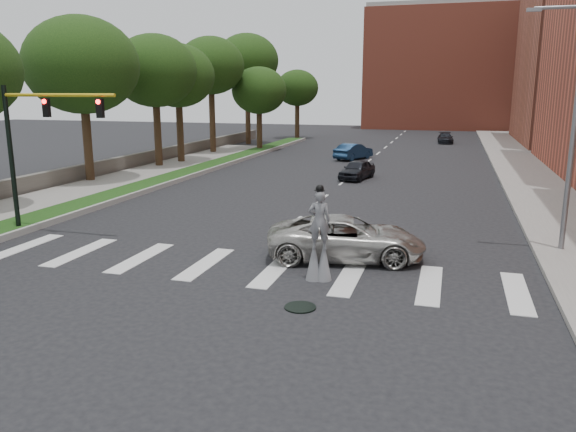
# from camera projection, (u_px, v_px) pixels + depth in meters

# --- Properties ---
(ground_plane) EXTENTS (160.00, 160.00, 0.00)m
(ground_plane) POSITION_uv_depth(u_px,v_px,m) (228.00, 276.00, 18.52)
(ground_plane) COLOR black
(ground_plane) RESTS_ON ground
(grass_median) EXTENTS (2.00, 60.00, 0.25)m
(grass_median) POSITION_uv_depth(u_px,v_px,m) (186.00, 173.00, 40.37)
(grass_median) COLOR #173C11
(grass_median) RESTS_ON ground
(median_curb) EXTENTS (0.20, 60.00, 0.28)m
(median_curb) POSITION_uv_depth(u_px,v_px,m) (199.00, 174.00, 40.08)
(median_curb) COLOR #989893
(median_curb) RESTS_ON ground
(sidewalk_left) EXTENTS (4.00, 60.00, 0.18)m
(sidewalk_left) POSITION_uv_depth(u_px,v_px,m) (58.00, 196.00, 31.84)
(sidewalk_left) COLOR gray
(sidewalk_left) RESTS_ON ground
(sidewalk_right) EXTENTS (5.00, 90.00, 0.18)m
(sidewalk_right) POSITION_uv_depth(u_px,v_px,m) (536.00, 178.00, 38.48)
(sidewalk_right) COLOR gray
(sidewalk_right) RESTS_ON ground
(stone_wall) EXTENTS (0.50, 56.00, 1.10)m
(stone_wall) POSITION_uv_depth(u_px,v_px,m) (133.00, 161.00, 43.66)
(stone_wall) COLOR #565149
(stone_wall) RESTS_ON ground
(manhole) EXTENTS (0.90, 0.90, 0.04)m
(manhole) POSITION_uv_depth(u_px,v_px,m) (300.00, 307.00, 15.82)
(manhole) COLOR black
(manhole) RESTS_ON ground
(building_backdrop) EXTENTS (26.00, 14.00, 18.00)m
(building_backdrop) POSITION_uv_depth(u_px,v_px,m) (452.00, 70.00, 87.90)
(building_backdrop) COLOR #C1543C
(building_backdrop) RESTS_ON ground
(streetlight) EXTENTS (2.05, 0.20, 9.00)m
(streetlight) POSITION_uv_depth(u_px,v_px,m) (572.00, 122.00, 20.07)
(streetlight) COLOR slate
(streetlight) RESTS_ON ground
(traffic_signal) EXTENTS (5.30, 0.23, 6.20)m
(traffic_signal) POSITION_uv_depth(u_px,v_px,m) (33.00, 136.00, 23.10)
(traffic_signal) COLOR black
(traffic_signal) RESTS_ON ground
(stilt_performer) EXTENTS (0.83, 0.59, 3.13)m
(stilt_performer) POSITION_uv_depth(u_px,v_px,m) (319.00, 241.00, 17.88)
(stilt_performer) COLOR #332214
(stilt_performer) RESTS_ON ground
(suv_crossing) EXTENTS (6.04, 3.65, 1.57)m
(suv_crossing) POSITION_uv_depth(u_px,v_px,m) (346.00, 238.00, 20.23)
(suv_crossing) COLOR #B0ADA6
(suv_crossing) RESTS_ON ground
(car_near) EXTENTS (2.29, 4.10, 1.32)m
(car_near) POSITION_uv_depth(u_px,v_px,m) (357.00, 170.00, 38.39)
(car_near) COLOR black
(car_near) RESTS_ON ground
(car_mid) EXTENTS (3.03, 4.52, 1.41)m
(car_mid) POSITION_uv_depth(u_px,v_px,m) (353.00, 151.00, 49.17)
(car_mid) COLOR #152C4A
(car_mid) RESTS_ON ground
(car_far) EXTENTS (1.92, 4.13, 1.17)m
(car_far) POSITION_uv_depth(u_px,v_px,m) (445.00, 138.00, 64.16)
(car_far) COLOR black
(car_far) RESTS_ON ground
(tree_2) EXTENTS (7.22, 7.22, 10.60)m
(tree_2) POSITION_uv_depth(u_px,v_px,m) (82.00, 66.00, 35.57)
(tree_2) COLOR #332214
(tree_2) RESTS_ON ground
(tree_3) EXTENTS (6.47, 6.47, 10.16)m
(tree_3) POSITION_uv_depth(u_px,v_px,m) (155.00, 71.00, 42.72)
(tree_3) COLOR #332214
(tree_3) RESTS_ON ground
(tree_4) EXTENTS (6.26, 6.26, 10.86)m
(tree_4) POSITION_uv_depth(u_px,v_px,m) (211.00, 66.00, 52.18)
(tree_4) COLOR #332214
(tree_4) RESTS_ON ground
(tree_5) EXTENTS (6.90, 6.90, 12.02)m
(tree_5) POSITION_uv_depth(u_px,v_px,m) (247.00, 61.00, 61.39)
(tree_5) COLOR #332214
(tree_5) RESTS_ON ground
(tree_6) EXTENTS (5.44, 5.44, 8.24)m
(tree_6) POSITION_uv_depth(u_px,v_px,m) (259.00, 91.00, 55.50)
(tree_6) COLOR #332214
(tree_6) RESTS_ON ground
(tree_7) EXTENTS (5.21, 5.21, 8.42)m
(tree_7) POSITION_uv_depth(u_px,v_px,m) (297.00, 88.00, 69.15)
(tree_7) COLOR #332214
(tree_7) RESTS_ON ground
(tree_8) EXTENTS (5.98, 5.98, 9.65)m
(tree_8) POSITION_uv_depth(u_px,v_px,m) (178.00, 76.00, 45.26)
(tree_8) COLOR #332214
(tree_8) RESTS_ON ground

